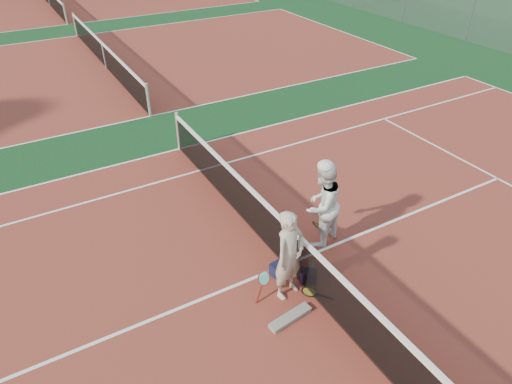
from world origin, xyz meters
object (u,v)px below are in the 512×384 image
player_b (322,205)px  sports_bag_purple (308,276)px  net_main (286,245)px  racket_black_held (317,231)px  sports_bag_navy (279,269)px  racket_red (264,284)px  racket_spare (309,292)px  water_bottle (311,268)px  player_a (289,255)px

player_b → sports_bag_purple: size_ratio=6.10×
net_main → sports_bag_purple: net_main is taller
racket_black_held → sports_bag_navy: bearing=8.3°
player_b → racket_black_held: bearing=-34.4°
racket_red → racket_spare: 0.86m
net_main → water_bottle: bearing=-57.9°
player_a → sports_bag_purple: 0.90m
player_a → player_b: 1.62m
player_a → net_main: bearing=42.8°
racket_black_held → sports_bag_navy: 1.26m
player_a → player_b: size_ratio=0.95×
racket_red → sports_bag_purple: bearing=-35.2°
sports_bag_navy → racket_red: bearing=-149.0°
player_b → racket_black_held: 0.67m
racket_spare → net_main: bearing=-40.2°
sports_bag_purple → racket_red: bearing=172.0°
net_main → player_a: player_a is taller
racket_black_held → water_bottle: 1.00m
racket_black_held → player_a: bearing=23.3°
racket_spare → sports_bag_navy: sports_bag_navy is taller
player_a → racket_spare: (0.33, -0.22, -0.86)m
player_b → sports_bag_purple: (-0.87, -0.85, -0.81)m
racket_red → sports_bag_navy: size_ratio=1.59×
racket_red → sports_bag_purple: (0.89, -0.12, -0.14)m
player_b → net_main: bearing=-3.2°
racket_black_held → racket_spare: 1.50m
player_b → racket_black_held: (-0.05, 0.01, -0.66)m
racket_spare → water_bottle: bearing=-77.5°
player_a → racket_red: 0.76m
racket_red → racket_spare: bearing=-54.6°
player_a → sports_bag_purple: player_a is taller
player_b → racket_red: size_ratio=3.56×
player_a → sports_bag_purple: (0.48, 0.04, -0.76)m
water_bottle → player_b: bearing=45.5°
sports_bag_navy → racket_black_held: bearing=19.9°
player_b → sports_bag_navy: bearing=-0.3°
player_b → racket_red: player_b is taller
player_b → sports_bag_purple: bearing=25.6°
sports_bag_navy → player_b: bearing=18.5°
racket_spare → water_bottle: 0.50m
player_b → racket_red: bearing=3.7°
player_b → racket_red: 2.02m
net_main → water_bottle: (0.28, -0.45, -0.36)m
net_main → sports_bag_navy: (-0.24, -0.13, -0.38)m
racket_spare → sports_bag_purple: (0.15, 0.26, 0.10)m
player_a → racket_spare: player_a is taller
player_b → water_bottle: player_b is taller
player_b → racket_spare: size_ratio=3.10×
water_bottle → sports_bag_purple: bearing=-141.4°
sports_bag_navy → water_bottle: (0.52, -0.32, 0.02)m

